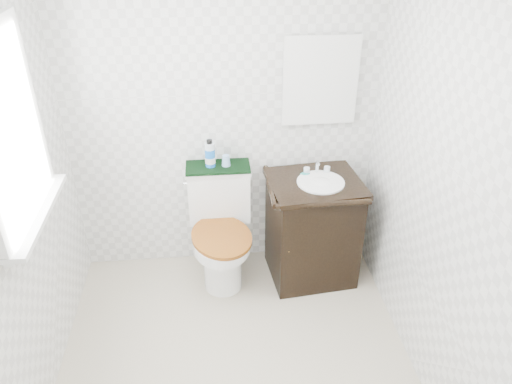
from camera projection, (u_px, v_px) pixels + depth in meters
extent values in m
plane|color=#BFB89A|center=(237.00, 373.00, 3.07)|extent=(2.40, 2.40, 0.00)
plane|color=silver|center=(223.00, 118.00, 3.49)|extent=(2.40, 0.00, 2.40)
plane|color=silver|center=(2.00, 222.00, 2.37)|extent=(0.00, 2.40, 2.40)
plane|color=silver|center=(447.00, 198.00, 2.56)|extent=(0.00, 2.40, 2.40)
cube|color=white|center=(7.00, 133.00, 2.41)|extent=(0.02, 0.70, 0.90)
cube|color=silver|center=(320.00, 81.00, 3.40)|extent=(0.50, 0.02, 0.60)
cylinder|color=white|center=(223.00, 263.00, 3.66)|extent=(0.28, 0.28, 0.43)
cube|color=white|center=(221.00, 243.00, 3.88)|extent=(0.28, 0.28, 0.43)
cube|color=white|center=(219.00, 196.00, 3.68)|extent=(0.45, 0.18, 0.41)
cube|color=white|center=(218.00, 170.00, 3.57)|extent=(0.47, 0.20, 0.03)
cylinder|color=white|center=(222.00, 243.00, 3.52)|extent=(0.41, 0.41, 0.08)
cylinder|color=brown|center=(222.00, 237.00, 3.49)|extent=(0.51, 0.51, 0.03)
cube|color=black|center=(312.00, 231.00, 3.70)|extent=(0.65, 0.57, 0.78)
cube|color=black|center=(315.00, 184.00, 3.49)|extent=(0.69, 0.61, 0.04)
cylinder|color=white|center=(321.00, 182.00, 3.46)|extent=(0.33, 0.33, 0.01)
ellipsoid|color=white|center=(320.00, 189.00, 3.49)|extent=(0.29, 0.29, 0.14)
cylinder|color=silver|center=(317.00, 167.00, 3.56)|extent=(0.02, 0.02, 0.10)
cube|color=silver|center=(222.00, 250.00, 3.95)|extent=(0.16, 0.13, 0.24)
cube|color=silver|center=(221.00, 237.00, 3.88)|extent=(0.18, 0.15, 0.03)
cube|color=black|center=(218.00, 167.00, 3.56)|extent=(0.46, 0.22, 0.02)
cylinder|color=blue|center=(210.00, 158.00, 3.52)|extent=(0.07, 0.07, 0.13)
cylinder|color=silver|center=(210.00, 146.00, 3.47)|extent=(0.07, 0.07, 0.04)
cylinder|color=black|center=(209.00, 142.00, 3.45)|extent=(0.04, 0.04, 0.03)
cone|color=#85AFDA|center=(226.00, 160.00, 3.54)|extent=(0.06, 0.06, 0.08)
ellipsoid|color=teal|center=(305.00, 174.00, 3.55)|extent=(0.08, 0.05, 0.02)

